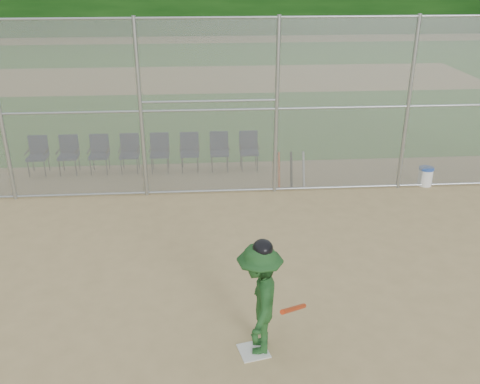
{
  "coord_description": "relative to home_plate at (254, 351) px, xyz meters",
  "views": [
    {
      "loc": [
        -0.66,
        -6.54,
        5.08
      ],
      "look_at": [
        0.0,
        2.5,
        1.1
      ],
      "focal_mm": 40.0,
      "sensor_mm": 36.0,
      "label": 1
    }
  ],
  "objects": [
    {
      "name": "ground",
      "position": [
        0.03,
        0.59,
        -0.01
      ],
      "size": [
        100.0,
        100.0,
        0.0
      ],
      "primitive_type": "plane",
      "color": "tan",
      "rests_on": "ground"
    },
    {
      "name": "grass_strip",
      "position": [
        0.03,
        18.59,
        -0.0
      ],
      "size": [
        100.0,
        100.0,
        0.0
      ],
      "primitive_type": "plane",
      "color": "#2F7021",
      "rests_on": "ground"
    },
    {
      "name": "dirt_patch_far",
      "position": [
        0.03,
        18.59,
        -0.0
      ],
      "size": [
        24.0,
        24.0,
        0.0
      ],
      "primitive_type": "plane",
      "color": "tan",
      "rests_on": "ground"
    },
    {
      "name": "backstop_fence",
      "position": [
        0.03,
        5.59,
        2.06
      ],
      "size": [
        16.09,
        0.09,
        4.0
      ],
      "color": "gray",
      "rests_on": "ground"
    },
    {
      "name": "home_plate",
      "position": [
        0.0,
        0.0,
        0.0
      ],
      "size": [
        0.47,
        0.47,
        0.02
      ],
      "primitive_type": "cube",
      "rotation": [
        0.0,
        0.0,
        0.23
      ],
      "color": "silver",
      "rests_on": "ground"
    },
    {
      "name": "batter_at_plate",
      "position": [
        0.08,
        0.06,
        0.84
      ],
      "size": [
        1.02,
        1.33,
        1.75
      ],
      "color": "#1D4A1F",
      "rests_on": "ground"
    },
    {
      "name": "water_cooler",
      "position": [
        4.73,
        5.69,
        0.22
      ],
      "size": [
        0.36,
        0.36,
        0.46
      ],
      "color": "white",
      "rests_on": "ground"
    },
    {
      "name": "spare_bats",
      "position": [
        1.48,
        5.91,
        0.4
      ],
      "size": [
        0.66,
        0.34,
        0.84
      ],
      "color": "#D84C14",
      "rests_on": "ground"
    },
    {
      "name": "chair_0",
      "position": [
        -4.82,
        7.1,
        0.47
      ],
      "size": [
        0.54,
        0.52,
        0.96
      ],
      "primitive_type": null,
      "color": "#101C3C",
      "rests_on": "ground"
    },
    {
      "name": "chair_1",
      "position": [
        -4.05,
        7.1,
        0.47
      ],
      "size": [
        0.54,
        0.52,
        0.96
      ],
      "primitive_type": null,
      "color": "#101C3C",
      "rests_on": "ground"
    },
    {
      "name": "chair_2",
      "position": [
        -3.28,
        7.1,
        0.47
      ],
      "size": [
        0.54,
        0.52,
        0.96
      ],
      "primitive_type": null,
      "color": "#101C3C",
      "rests_on": "ground"
    },
    {
      "name": "chair_3",
      "position": [
        -2.51,
        7.1,
        0.47
      ],
      "size": [
        0.54,
        0.52,
        0.96
      ],
      "primitive_type": null,
      "color": "#101C3C",
      "rests_on": "ground"
    },
    {
      "name": "chair_4",
      "position": [
        -1.74,
        7.1,
        0.47
      ],
      "size": [
        0.54,
        0.52,
        0.96
      ],
      "primitive_type": null,
      "color": "#101C3C",
      "rests_on": "ground"
    },
    {
      "name": "chair_5",
      "position": [
        -0.98,
        7.1,
        0.47
      ],
      "size": [
        0.54,
        0.52,
        0.96
      ],
      "primitive_type": null,
      "color": "#101C3C",
      "rests_on": "ground"
    },
    {
      "name": "chair_6",
      "position": [
        -0.21,
        7.1,
        0.47
      ],
      "size": [
        0.54,
        0.52,
        0.96
      ],
      "primitive_type": null,
      "color": "#101C3C",
      "rests_on": "ground"
    },
    {
      "name": "chair_7",
      "position": [
        0.56,
        7.1,
        0.47
      ],
      "size": [
        0.54,
        0.52,
        0.96
      ],
      "primitive_type": null,
      "color": "#101C3C",
      "rests_on": "ground"
    }
  ]
}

